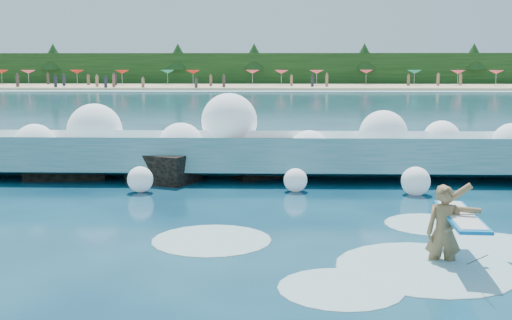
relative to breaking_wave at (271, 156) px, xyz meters
name	(u,v)px	position (x,y,z in m)	size (l,w,h in m)	color
ground	(176,235)	(-1.79, -6.80, -0.59)	(200.00, 200.00, 0.00)	#082641
beach	(262,87)	(-1.79, 71.20, -0.39)	(140.00, 20.00, 0.40)	tan
wet_band	(260,91)	(-1.79, 60.20, -0.55)	(140.00, 5.00, 0.08)	silver
treeline	(264,70)	(-1.79, 81.20, 1.91)	(140.00, 4.00, 5.00)	black
breaking_wave	(271,156)	(0.00, 0.00, 0.00)	(19.56, 2.98, 1.69)	teal
rock_cluster	(156,163)	(-3.41, -0.25, -0.16)	(8.18, 3.33, 1.35)	black
surfer_with_board	(448,229)	(3.02, -8.47, 0.01)	(0.92, 2.83, 1.62)	olive
wave_spray	(238,137)	(-0.97, 0.02, 0.59)	(15.11, 4.49, 2.47)	white
surf_foam	(395,256)	(2.24, -8.06, -0.59)	(9.06, 5.88, 0.15)	silver
beach_umbrellas	(265,72)	(-1.49, 72.77, 1.66)	(112.70, 6.76, 0.50)	red
beachgoers	(260,81)	(-2.05, 69.27, 0.52)	(103.58, 13.67, 1.90)	#3F332D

